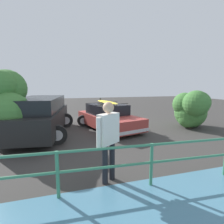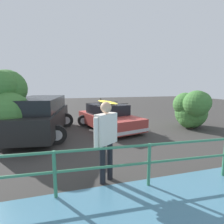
{
  "view_description": "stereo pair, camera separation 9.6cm",
  "coord_description": "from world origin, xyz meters",
  "views": [
    {
      "loc": [
        2.41,
        9.1,
        2.18
      ],
      "look_at": [
        0.13,
        1.36,
        0.95
      ],
      "focal_mm": 28.0,
      "sensor_mm": 36.0,
      "label": 1
    },
    {
      "loc": [
        2.32,
        9.13,
        2.18
      ],
      "look_at": [
        0.13,
        1.36,
        0.95
      ],
      "focal_mm": 28.0,
      "sensor_mm": 36.0,
      "label": 2
    }
  ],
  "objects": [
    {
      "name": "suv_car",
      "position": [
        3.29,
        0.97,
        0.87
      ],
      "size": [
        2.92,
        4.95,
        1.67
      ],
      "color": "black",
      "rests_on": "ground"
    },
    {
      "name": "person_bystander",
      "position": [
        1.43,
        5.5,
        1.1
      ],
      "size": [
        0.61,
        0.46,
        1.83
      ],
      "color": "black",
      "rests_on": "ground"
    },
    {
      "name": "railing_fence",
      "position": [
        -0.4,
        5.97,
        0.65
      ],
      "size": [
        9.83,
        0.64,
        0.95
      ],
      "color": "#387F5B",
      "rests_on": "ground"
    },
    {
      "name": "bush_near_left",
      "position": [
        -4.08,
        1.7,
        0.93
      ],
      "size": [
        2.06,
        2.14,
        1.95
      ],
      "color": "#4C3828",
      "rests_on": "ground"
    },
    {
      "name": "sedan_car",
      "position": [
        0.14,
        0.72,
        0.59
      ],
      "size": [
        2.95,
        4.28,
        1.53
      ],
      "color": "#9E3833",
      "rests_on": "ground"
    },
    {
      "name": "ground_plane",
      "position": [
        0.0,
        0.0,
        -0.01
      ],
      "size": [
        44.0,
        44.0,
        0.02
      ],
      "primitive_type": "cube",
      "color": "#383533",
      "rests_on": "ground"
    },
    {
      "name": "bush_near_right",
      "position": [
        4.26,
        1.93,
        1.48
      ],
      "size": [
        1.7,
        2.22,
        2.79
      ],
      "color": "#4C3828",
      "rests_on": "ground"
    }
  ]
}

